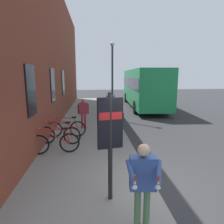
# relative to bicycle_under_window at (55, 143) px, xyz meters

# --- Properties ---
(ground) EXTENTS (60.00, 60.00, 0.00)m
(ground) POSITION_rel_bicycle_under_window_xyz_m (3.58, -3.92, -0.51)
(ground) COLOR #2D2D30
(sidewalk_pavement) EXTENTS (24.00, 3.50, 0.12)m
(sidewalk_pavement) POSITION_rel_bicycle_under_window_xyz_m (5.58, -1.17, -0.45)
(sidewalk_pavement) COLOR gray
(sidewalk_pavement) RESTS_ON ground
(station_facade) EXTENTS (22.00, 0.65, 8.25)m
(station_facade) POSITION_rel_bicycle_under_window_xyz_m (6.57, 0.88, 3.61)
(station_facade) COLOR brown
(station_facade) RESTS_ON ground
(bicycle_under_window) EXTENTS (0.48, 1.77, 0.97)m
(bicycle_under_window) POSITION_rel_bicycle_under_window_xyz_m (0.00, 0.00, 0.00)
(bicycle_under_window) COLOR black
(bicycle_under_window) RESTS_ON sidewalk_pavement
(bicycle_far_end) EXTENTS (0.49, 1.76, 0.97)m
(bicycle_far_end) POSITION_rel_bicycle_under_window_xyz_m (1.01, -0.00, -0.00)
(bicycle_far_end) COLOR black
(bicycle_far_end) RESTS_ON sidewalk_pavement
(bicycle_end_of_row) EXTENTS (0.48, 1.77, 0.97)m
(bicycle_end_of_row) POSITION_rel_bicycle_under_window_xyz_m (1.95, -0.15, -0.00)
(bicycle_end_of_row) COLOR black
(bicycle_end_of_row) RESTS_ON sidewalk_pavement
(transit_info_sign) EXTENTS (0.18, 0.56, 2.40)m
(transit_info_sign) POSITION_rel_bicycle_under_window_xyz_m (-2.85, -1.74, 1.21)
(transit_info_sign) COLOR black
(transit_info_sign) RESTS_ON sidewalk_pavement
(city_bus) EXTENTS (10.63, 3.14, 3.35)m
(city_bus) POSITION_rel_bicycle_under_window_xyz_m (10.99, -5.92, 1.41)
(city_bus) COLOR #1E8C4C
(city_bus) RESTS_ON ground
(pedestrian_by_facade) EXTENTS (0.28, 0.58, 1.53)m
(pedestrian_by_facade) POSITION_rel_bicycle_under_window_xyz_m (0.89, -2.32, 0.54)
(pedestrian_by_facade) COLOR #334C8C
(pedestrian_by_facade) RESTS_ON sidewalk_pavement
(pedestrian_crossing_street) EXTENTS (0.28, 0.59, 1.55)m
(pedestrian_crossing_street) POSITION_rel_bicycle_under_window_xyz_m (3.44, -0.87, 0.56)
(pedestrian_crossing_street) COLOR maroon
(pedestrian_crossing_street) RESTS_ON sidewalk_pavement
(pedestrian_near_bus) EXTENTS (0.28, 0.67, 1.77)m
(pedestrian_near_bus) POSITION_rel_bicycle_under_window_xyz_m (5.22, -2.44, 0.69)
(pedestrian_near_bus) COLOR #4C724C
(pedestrian_near_bus) RESTS_ON sidewalk_pavement
(tourist_with_hotdogs) EXTENTS (0.58, 0.62, 1.61)m
(tourist_with_hotdogs) POSITION_rel_bicycle_under_window_xyz_m (-3.83, -2.22, 0.60)
(tourist_with_hotdogs) COLOR #4C724C
(tourist_with_hotdogs) RESTS_ON sidewalk_pavement
(street_lamp) EXTENTS (0.28, 0.28, 4.78)m
(street_lamp) POSITION_rel_bicycle_under_window_xyz_m (5.85, -2.62, 2.47)
(street_lamp) COLOR #333338
(street_lamp) RESTS_ON sidewalk_pavement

